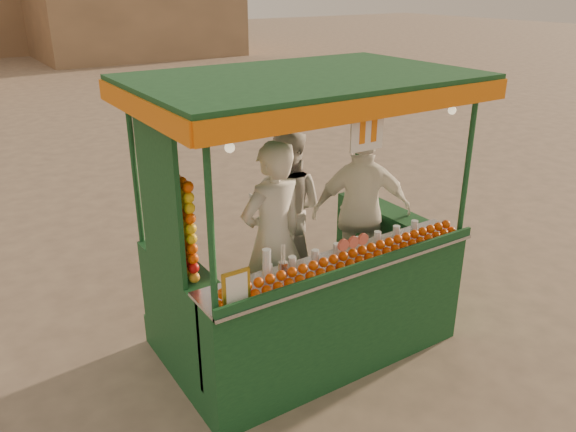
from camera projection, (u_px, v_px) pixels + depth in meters
ground at (279, 355)px, 5.59m from camera, size 90.00×90.00×0.00m
building_right at (133, 1)px, 26.72m from camera, size 9.00×6.00×5.00m
juice_cart at (303, 271)px, 5.38m from camera, size 2.95×1.91×2.68m
vendor_left at (273, 239)px, 5.18m from camera, size 0.71×0.50×1.84m
vendor_middle at (285, 210)px, 5.98m from camera, size 1.04×1.07×1.73m
vendor_right at (362, 212)px, 5.89m from camera, size 1.11×0.88×1.76m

